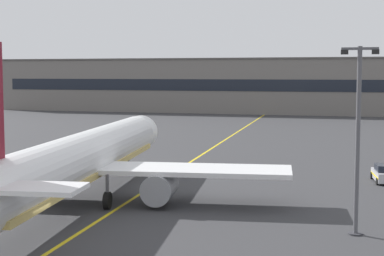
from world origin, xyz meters
name	(u,v)px	position (x,y,z in m)	size (l,w,h in m)	color
ground_plane	(28,249)	(0.00, 0.00, 0.00)	(400.00, 400.00, 0.00)	#353538
taxiway_centreline	(180,168)	(0.00, 30.00, 0.00)	(0.30, 180.00, 0.01)	yellow
airliner_foreground	(81,160)	(-2.49, 11.95, 3.37)	(32.35, 41.46, 11.65)	white
apron_lamp_post	(358,137)	(17.95, 8.27, 6.10)	(2.24, 0.90, 11.61)	#515156
safety_cone_by_nose_gear	(167,168)	(-0.92, 28.35, 0.26)	(0.44, 0.44, 0.55)	orange
terminal_building	(289,86)	(0.94, 118.04, 6.77)	(151.64, 12.40, 13.53)	slate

